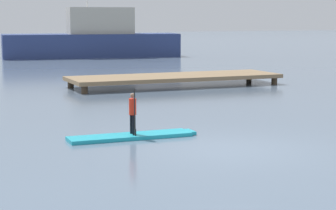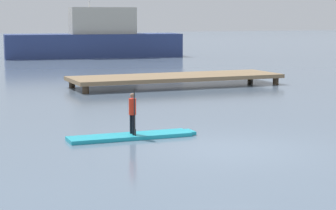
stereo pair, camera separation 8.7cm
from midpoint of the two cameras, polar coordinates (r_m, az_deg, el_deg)
name	(u,v)px [view 2 (the right image)]	position (r m, az deg, el deg)	size (l,w,h in m)	color
ground_plane	(228,150)	(15.06, 5.74, -4.14)	(240.00, 240.00, 0.00)	slate
paddleboard_near	(132,136)	(16.46, -3.15, -2.89)	(3.48, 0.81, 0.10)	#1E9EB2
paddler_child_solo	(133,111)	(16.34, -3.13, -0.58)	(0.20, 0.39, 1.25)	black
fishing_boat_white_large	(96,40)	(50.67, -6.63, 6.01)	(14.35, 5.01, 12.49)	navy
floating_dock	(176,77)	(28.93, 0.85, 2.58)	(9.95, 3.01, 0.51)	#846B4C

